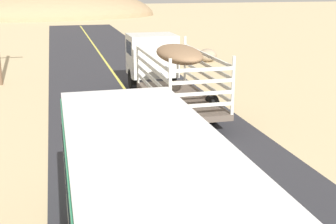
{
  "coord_description": "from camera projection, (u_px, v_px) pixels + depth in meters",
  "views": [
    {
      "loc": [
        -3.55,
        -2.45,
        5.59
      ],
      "look_at": [
        0.0,
        11.56,
        1.4
      ],
      "focal_mm": 48.04,
      "sensor_mm": 36.0,
      "label": 1
    }
  ],
  "objects": [
    {
      "name": "livestock_truck",
      "position": [
        161.0,
        62.0,
        22.15
      ],
      "size": [
        2.53,
        9.7,
        3.02
      ],
      "color": "silver",
      "rests_on": "road_surface"
    },
    {
      "name": "distant_hill",
      "position": [
        37.0,
        16.0,
        76.31
      ],
      "size": [
        40.19,
        23.95,
        10.08
      ],
      "primitive_type": "ellipsoid",
      "color": "#997C5A",
      "rests_on": "ground"
    },
    {
      "name": "boulder_near_shoulder",
      "position": [
        207.0,
        55.0,
        32.67
      ],
      "size": [
        1.36,
        1.27,
        0.95
      ],
      "primitive_type": "ellipsoid",
      "color": "gray",
      "rests_on": "ground"
    }
  ]
}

